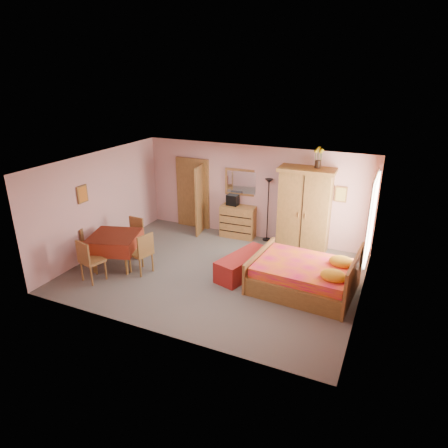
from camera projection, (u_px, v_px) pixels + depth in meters
The scene contains 23 objects.
floor at pixel (215, 273), 9.42m from camera, with size 6.50×6.50×0.00m, color slate.
ceiling at pixel (214, 164), 8.48m from camera, with size 6.50×6.50×0.00m, color brown.
wall_back at pixel (254, 192), 11.07m from camera, with size 6.50×0.10×2.60m, color #DBA09E.
wall_front at pixel (151, 269), 6.83m from camera, with size 6.50×0.10×2.60m, color #DBA09E.
wall_left at pixel (100, 203), 10.20m from camera, with size 0.10×5.00×2.60m, color #DBA09E.
wall_right at pixel (366, 246), 7.69m from camera, with size 0.10×5.00×2.60m, color #DBA09E.
doorway at pixel (193, 194), 11.87m from camera, with size 1.06×0.12×2.15m, color #9E6B35.
window at pixel (371, 219), 8.67m from camera, with size 0.08×1.40×1.95m, color white.
picture_left at pixel (82, 194), 9.54m from camera, with size 0.04×0.32×0.42m, color orange.
picture_back at pixel (341, 194), 10.04m from camera, with size 0.30×0.04×0.40m, color #D8BF59.
chest_of_drawers at pixel (238, 221), 11.32m from camera, with size 0.97×0.48×0.91m, color #AE753B.
wall_mirror at pixel (242, 182), 11.11m from camera, with size 0.96×0.05×0.76m, color silver.
stereo at pixel (233, 200), 11.19m from camera, with size 0.32×0.24×0.30m, color black.
floor_lamp at pixel (268, 210), 10.92m from camera, with size 0.23×0.23×1.77m, color black.
wardrobe at pixel (304, 210), 10.27m from camera, with size 1.41×0.73×2.21m, color olive.
sunflower_vase at pixel (318, 157), 9.75m from camera, with size 0.21×0.21×0.53m, color yellow.
bed at pixel (304, 268), 8.55m from camera, with size 2.17×1.71×1.00m, color #E51657.
bench at pixel (243, 265), 9.26m from camera, with size 0.56×1.51×0.50m, color maroon.
dining_table at pixel (116, 251), 9.62m from camera, with size 1.10×1.10×0.81m, color maroon.
chair_south at pixel (92, 260), 8.93m from camera, with size 0.45×0.45×1.00m, color olive.
chair_north at pixel (132, 237), 10.20m from camera, with size 0.44×0.44×0.96m, color #A36D37.
chair_west at pixel (92, 244), 9.95m from camera, with size 0.39×0.39×0.86m, color #A26E36.
chair_east at pixel (141, 253), 9.29m from camera, with size 0.45×0.45×1.00m, color olive.
Camera 1 is at (3.66, -7.52, 4.49)m, focal length 32.00 mm.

